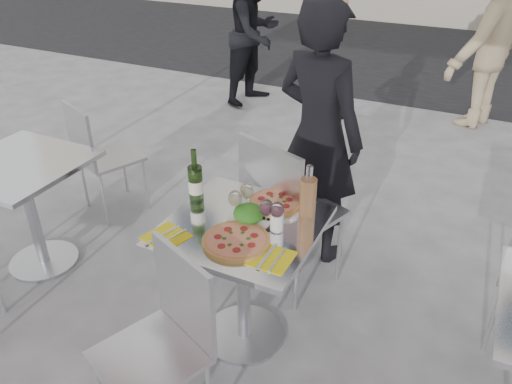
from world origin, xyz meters
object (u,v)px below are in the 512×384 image
at_px(side_chair_lfar, 97,151).
at_px(pedestrian_a, 255,33).
at_px(chair_far, 284,205).
at_px(wine_bottle, 196,182).
at_px(sugar_shaker, 277,221).
at_px(pedestrian_b, 488,36).
at_px(wineglass_red_b, 277,211).
at_px(salad_plate, 249,215).
at_px(pizza_near, 236,241).
at_px(chair_near, 166,332).
at_px(woman_diner, 319,136).
at_px(wineglass_red_a, 266,209).
at_px(carafe, 308,198).
at_px(napkin_left, 166,237).
at_px(napkin_right, 271,258).
at_px(pizza_far, 275,204).
at_px(side_table_left, 26,193).
at_px(wineglass_white_a, 235,200).
at_px(main_table, 243,259).
at_px(wineglass_white_b, 247,192).

xyz_separation_m(side_chair_lfar, pedestrian_a, (-0.05, 2.74, 0.27)).
xyz_separation_m(chair_far, wine_bottle, (-0.33, -0.39, 0.27)).
relative_size(side_chair_lfar, sugar_shaker, 8.22).
bearing_deg(pedestrian_b, wineglass_red_b, 13.80).
xyz_separation_m(salad_plate, wine_bottle, (-0.32, 0.05, 0.08)).
bearing_deg(pedestrian_b, chair_far, 10.06).
distance_m(chair_far, pizza_near, 0.64).
xyz_separation_m(chair_near, woman_diner, (0.12, 1.52, 0.32)).
relative_size(chair_far, wineglass_red_a, 6.41).
height_order(chair_far, chair_near, chair_far).
bearing_deg(carafe, napkin_left, -141.07).
relative_size(pizza_near, napkin_right, 1.55).
relative_size(pedestrian_b, wineglass_red_a, 11.71).
bearing_deg(pizza_far, wineglass_red_b, -64.19).
relative_size(side_table_left, sugar_shaker, 7.01).
xyz_separation_m(side_table_left, pedestrian_b, (2.31, 3.80, 0.38)).
bearing_deg(wine_bottle, pizza_far, 18.72).
distance_m(side_table_left, wineglass_white_a, 1.48).
bearing_deg(napkin_right, side_chair_lfar, 154.43).
relative_size(side_table_left, napkin_right, 3.75).
relative_size(pizza_far, napkin_left, 1.39).
height_order(side_table_left, woman_diner, woman_diner).
distance_m(chair_far, napkin_right, 0.71).
bearing_deg(salad_plate, main_table, -113.92).
height_order(chair_far, wineglass_red_a, chair_far).
bearing_deg(wineglass_white_b, napkin_left, -122.57).
bearing_deg(pedestrian_a, wineglass_red_b, -140.45).
bearing_deg(wineglass_red_b, wineglass_white_b, 154.45).
height_order(carafe, napkin_right, carafe).
relative_size(salad_plate, wine_bottle, 0.75).
relative_size(pedestrian_b, wineglass_red_b, 11.71).
relative_size(pedestrian_b, carafe, 6.36).
relative_size(woman_diner, wineglass_red_b, 10.68).
distance_m(main_table, wine_bottle, 0.46).
distance_m(chair_near, salad_plate, 0.67).
bearing_deg(carafe, wineglass_red_a, -132.13).
height_order(pizza_near, pizza_far, pizza_far).
bearing_deg(pizza_near, carafe, 56.07).
bearing_deg(side_table_left, wineglass_red_a, 0.69).
bearing_deg(pizza_far, pedestrian_b, 78.43).
height_order(side_chair_lfar, pizza_far, side_chair_lfar).
relative_size(chair_far, side_chair_lfar, 1.15).
xyz_separation_m(woman_diner, wineglass_white_a, (-0.10, -0.92, 0.02)).
relative_size(woman_diner, napkin_left, 7.61).
bearing_deg(chair_far, sugar_shaker, 128.75).
relative_size(side_chair_lfar, pedestrian_b, 0.48).
relative_size(sugar_shaker, wineglass_white_a, 0.68).
bearing_deg(woman_diner, carafe, 123.82).
xyz_separation_m(side_chair_lfar, sugar_shaker, (1.71, -0.66, 0.28)).
bearing_deg(side_table_left, pedestrian_a, 91.46).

